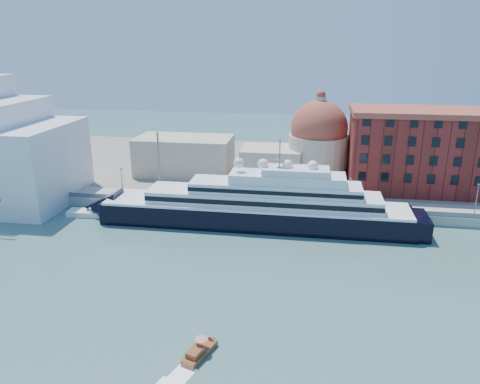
# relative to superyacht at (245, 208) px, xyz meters

# --- Properties ---
(ground) EXTENTS (400.00, 400.00, 0.00)m
(ground) POSITION_rel_superyacht_xyz_m (-4.72, -23.00, -4.38)
(ground) COLOR #365D5A
(ground) RESTS_ON ground
(quay) EXTENTS (180.00, 10.00, 2.50)m
(quay) POSITION_rel_superyacht_xyz_m (-4.72, 11.00, -3.13)
(quay) COLOR gray
(quay) RESTS_ON ground
(land) EXTENTS (260.00, 72.00, 2.00)m
(land) POSITION_rel_superyacht_xyz_m (-4.72, 52.00, -3.38)
(land) COLOR slate
(land) RESTS_ON ground
(quay_fence) EXTENTS (180.00, 0.10, 1.20)m
(quay_fence) POSITION_rel_superyacht_xyz_m (-4.72, 6.50, -1.28)
(quay_fence) COLOR slate
(quay_fence) RESTS_ON quay
(superyacht) EXTENTS (84.91, 11.77, 25.38)m
(superyacht) POSITION_rel_superyacht_xyz_m (0.00, 0.00, 0.00)
(superyacht) COLOR black
(superyacht) RESTS_ON ground
(service_barge) EXTENTS (12.23, 4.71, 2.70)m
(service_barge) POSITION_rel_superyacht_xyz_m (-39.96, -0.17, -3.60)
(service_barge) COLOR white
(service_barge) RESTS_ON ground
(water_taxi) EXTENTS (4.26, 6.90, 3.11)m
(water_taxi) POSITION_rel_superyacht_xyz_m (0.76, -50.80, -3.63)
(water_taxi) COLOR brown
(water_taxi) RESTS_ON ground
(warehouse) EXTENTS (43.00, 19.00, 23.25)m
(warehouse) POSITION_rel_superyacht_xyz_m (47.28, 29.00, 9.41)
(warehouse) COLOR maroon
(warehouse) RESTS_ON land
(church) EXTENTS (66.00, 18.00, 25.50)m
(church) POSITION_rel_superyacht_xyz_m (1.67, 34.72, 6.53)
(church) COLOR beige
(church) RESTS_ON land
(lamp_posts) EXTENTS (120.80, 2.40, 18.00)m
(lamp_posts) POSITION_rel_superyacht_xyz_m (-17.39, 9.27, 5.46)
(lamp_posts) COLOR slate
(lamp_posts) RESTS_ON quay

